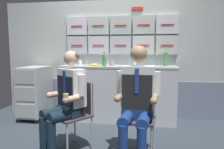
% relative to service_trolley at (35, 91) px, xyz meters
% --- Properties ---
extents(ground, '(4.80, 4.80, 0.04)m').
position_rel_service_trolley_xyz_m(ground, '(1.37, -0.96, -0.52)').
color(ground, '#2F3941').
extents(galley_bulkhead, '(4.20, 0.14, 2.15)m').
position_rel_service_trolley_xyz_m(galley_bulkhead, '(1.39, 0.41, 0.58)').
color(galley_bulkhead, '#B3BDB8').
rests_on(galley_bulkhead, ground).
extents(galley_counter, '(2.02, 0.53, 0.97)m').
position_rel_service_trolley_xyz_m(galley_counter, '(1.50, 0.13, -0.02)').
color(galley_counter, silver).
rests_on(galley_counter, ground).
extents(service_trolley, '(0.40, 0.65, 0.94)m').
position_rel_service_trolley_xyz_m(service_trolley, '(0.00, 0.00, 0.00)').
color(service_trolley, black).
rests_on(service_trolley, ground).
extents(folding_chair_left, '(0.56, 0.56, 0.84)m').
position_rel_service_trolley_xyz_m(folding_chair_left, '(1.14, -1.03, 0.01)').
color(folding_chair_left, '#A8AAAF').
rests_on(folding_chair_left, ground).
extents(crew_member_left, '(0.60, 0.65, 1.23)m').
position_rel_service_trolley_xyz_m(crew_member_left, '(1.05, -1.17, 0.17)').
color(crew_member_left, black).
rests_on(crew_member_left, ground).
extents(folding_chair_right, '(0.44, 0.44, 0.84)m').
position_rel_service_trolley_xyz_m(folding_chair_right, '(1.91, -1.02, 0.01)').
color(folding_chair_right, '#A8AAAF').
rests_on(folding_chair_right, ground).
extents(crew_member_right, '(0.51, 0.66, 1.29)m').
position_rel_service_trolley_xyz_m(crew_member_right, '(1.89, -1.17, 0.21)').
color(crew_member_right, black).
rests_on(crew_member_right, ground).
extents(water_bottle_short, '(0.06, 0.06, 0.24)m').
position_rel_service_trolley_xyz_m(water_bottle_short, '(1.29, -0.03, 0.58)').
color(water_bottle_short, '#459B52').
rests_on(water_bottle_short, galley_counter).
extents(water_bottle_tall, '(0.07, 0.07, 0.28)m').
position_rel_service_trolley_xyz_m(water_bottle_tall, '(2.31, 0.20, 0.60)').
color(water_bottle_tall, '#539750').
rests_on(water_bottle_tall, galley_counter).
extents(water_bottle_blue_cap, '(0.07, 0.07, 0.29)m').
position_rel_service_trolley_xyz_m(water_bottle_blue_cap, '(1.78, 0.13, 0.60)').
color(water_bottle_blue_cap, silver).
rests_on(water_bottle_blue_cap, galley_counter).
extents(paper_cup_tan, '(0.07, 0.07, 0.08)m').
position_rel_service_trolley_xyz_m(paper_cup_tan, '(1.41, 0.04, 0.51)').
color(paper_cup_tan, tan).
rests_on(paper_cup_tan, galley_counter).
extents(paper_cup_blue, '(0.06, 0.06, 0.09)m').
position_rel_service_trolley_xyz_m(paper_cup_blue, '(0.79, 0.23, 0.51)').
color(paper_cup_blue, white).
rests_on(paper_cup_blue, galley_counter).
extents(snack_banana, '(0.17, 0.10, 0.04)m').
position_rel_service_trolley_xyz_m(snack_banana, '(1.09, 0.06, 0.48)').
color(snack_banana, yellow).
rests_on(snack_banana, galley_counter).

